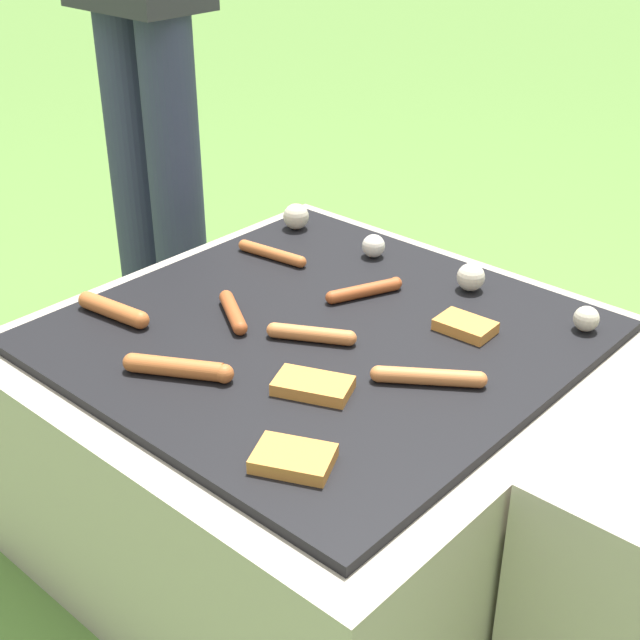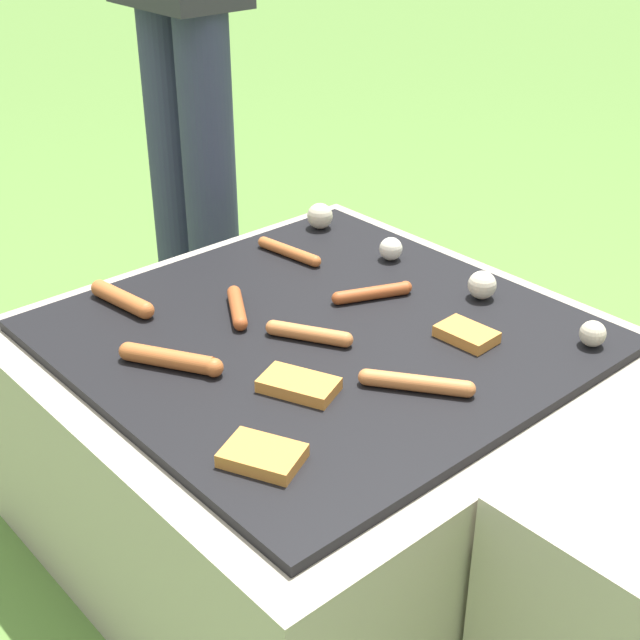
{
  "view_description": "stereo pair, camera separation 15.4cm",
  "coord_description": "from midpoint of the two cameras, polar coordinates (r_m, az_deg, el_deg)",
  "views": [
    {
      "loc": [
        0.9,
        -1.0,
        1.21
      ],
      "look_at": [
        0.0,
        0.0,
        0.47
      ],
      "focal_mm": 50.0,
      "sensor_mm": 36.0,
      "label": 1
    },
    {
      "loc": [
        1.01,
        -0.9,
        1.21
      ],
      "look_at": [
        0.0,
        0.0,
        0.47
      ],
      "focal_mm": 50.0,
      "sensor_mm": 36.0,
      "label": 2
    }
  ],
  "objects": [
    {
      "name": "sausage_mid_left",
      "position": [
        1.39,
        3.83,
        -3.74
      ],
      "size": [
        0.15,
        0.12,
        0.03
      ],
      "color": "#C6753D",
      "rests_on": "grill"
    },
    {
      "name": "ground_plane",
      "position": [
        1.81,
        -2.5,
        -13.22
      ],
      "size": [
        14.0,
        14.0,
        0.0
      ],
      "primitive_type": "plane",
      "color": "#567F38"
    },
    {
      "name": "grill",
      "position": [
        1.67,
        -2.66,
        -7.52
      ],
      "size": [
        0.92,
        0.92,
        0.45
      ],
      "color": "#A89E8C",
      "rests_on": "ground_plane"
    },
    {
      "name": "bread_slice_right",
      "position": [
        1.38,
        -3.66,
        -4.32
      ],
      "size": [
        0.14,
        0.11,
        0.02
      ],
      "color": "#D18438",
      "rests_on": "grill"
    },
    {
      "name": "sausage_back_right",
      "position": [
        1.65,
        0.24,
        1.84
      ],
      "size": [
        0.08,
        0.15,
        0.02
      ],
      "color": "#A34C23",
      "rests_on": "grill"
    },
    {
      "name": "mushroom_row",
      "position": [
        1.77,
        2.88,
        4.15
      ],
      "size": [
        0.74,
        0.06,
        0.06
      ],
      "color": "beige",
      "rests_on": "grill"
    },
    {
      "name": "sausage_mid_right",
      "position": [
        1.81,
        -5.54,
        4.21
      ],
      "size": [
        0.17,
        0.04,
        0.02
      ],
      "color": "#B7602D",
      "rests_on": "grill"
    },
    {
      "name": "sausage_back_center",
      "position": [
        1.51,
        -3.48,
        -0.99
      ],
      "size": [
        0.14,
        0.09,
        0.03
      ],
      "color": "#C6753D",
      "rests_on": "grill"
    },
    {
      "name": "sausage_front_left",
      "position": [
        1.64,
        -15.74,
        0.56
      ],
      "size": [
        0.16,
        0.05,
        0.03
      ],
      "color": "#B7602D",
      "rests_on": "grill"
    },
    {
      "name": "sausage_front_center",
      "position": [
        1.59,
        -8.35,
        0.43
      ],
      "size": [
        0.13,
        0.09,
        0.03
      ],
      "color": "#A34C23",
      "rests_on": "grill"
    },
    {
      "name": "sausage_front_right",
      "position": [
        1.44,
        -12.19,
        -3.08
      ],
      "size": [
        0.16,
        0.11,
        0.03
      ],
      "color": "#B7602D",
      "rests_on": "grill"
    },
    {
      "name": "bread_slice_left",
      "position": [
        1.23,
        -5.34,
        -8.94
      ],
      "size": [
        0.13,
        0.11,
        0.02
      ],
      "color": "#D18438",
      "rests_on": "grill"
    },
    {
      "name": "bread_slice_center",
      "position": [
        1.55,
        6.5,
        -0.47
      ],
      "size": [
        0.1,
        0.07,
        0.02
      ],
      "color": "#D18438",
      "rests_on": "grill"
    }
  ]
}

